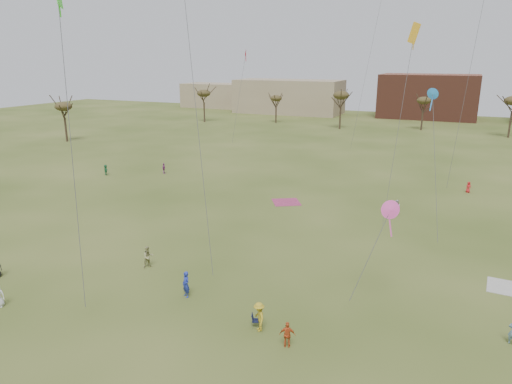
% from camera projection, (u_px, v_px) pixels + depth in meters
% --- Properties ---
extents(ground, '(260.00, 260.00, 0.00)m').
position_uv_depth(ground, '(180.00, 322.00, 29.92)').
color(ground, '#364916').
rests_on(ground, ground).
extents(flyer_near_right, '(0.83, 0.74, 1.90)m').
position_uv_depth(flyer_near_right, '(186.00, 284.00, 32.81)').
color(flyer_near_right, '#22329F').
rests_on(flyer_near_right, ground).
extents(spectator_fore_a, '(1.01, 0.64, 1.60)m').
position_uv_depth(spectator_fore_a, '(287.00, 335.00, 27.09)').
color(spectator_fore_a, '#CC5323').
rests_on(spectator_fore_a, ground).
extents(spectator_fore_b, '(1.01, 1.08, 1.77)m').
position_uv_depth(spectator_fore_b, '(148.00, 257.00, 37.52)').
color(spectator_fore_b, '#9A9862').
rests_on(spectator_fore_b, ground).
extents(flyer_mid_b, '(1.30, 1.38, 1.87)m').
position_uv_depth(flyer_mid_b, '(259.00, 317.00, 28.72)').
color(flyer_mid_b, gold).
rests_on(flyer_mid_b, ground).
extents(spectator_mid_d, '(0.59, 0.97, 1.55)m').
position_uv_depth(spectator_mid_d, '(164.00, 168.00, 68.29)').
color(spectator_mid_d, '#963E89').
rests_on(spectator_mid_d, ground).
extents(spectator_mid_e, '(0.98, 1.01, 1.64)m').
position_uv_depth(spectator_mid_e, '(397.00, 207.00, 50.17)').
color(spectator_mid_e, silver).
rests_on(spectator_mid_e, ground).
extents(flyer_far_a, '(1.35, 1.26, 1.51)m').
position_uv_depth(flyer_far_a, '(106.00, 170.00, 67.46)').
color(flyer_far_a, '#287948').
rests_on(flyer_far_a, ground).
extents(flyer_far_b, '(0.82, 0.72, 1.40)m').
position_uv_depth(flyer_far_b, '(468.00, 187.00, 58.56)').
color(flyer_far_b, red).
rests_on(flyer_far_b, ground).
extents(blanket_cream, '(2.86, 2.86, 0.03)m').
position_uv_depth(blanket_cream, '(507.00, 288.00, 34.32)').
color(blanket_cream, beige).
rests_on(blanket_cream, ground).
extents(blanket_plum, '(4.21, 4.21, 0.03)m').
position_uv_depth(blanket_plum, '(286.00, 202.00, 54.78)').
color(blanket_plum, '#A4325F').
rests_on(blanket_plum, ground).
extents(camp_chair_center, '(0.69, 0.66, 0.87)m').
position_uv_depth(camp_chair_center, '(256.00, 323.00, 29.30)').
color(camp_chair_center, '#141939').
rests_on(camp_chair_center, ground).
extents(tree_line, '(117.44, 49.32, 8.91)m').
position_uv_depth(tree_line, '(373.00, 103.00, 98.56)').
color(tree_line, '#3A2B1E').
rests_on(tree_line, ground).
extents(building_tan, '(32.00, 14.00, 10.00)m').
position_uv_depth(building_tan, '(289.00, 97.00, 143.24)').
color(building_tan, '#937F60').
rests_on(building_tan, ground).
extents(building_brick, '(26.00, 16.00, 12.00)m').
position_uv_depth(building_brick, '(428.00, 96.00, 131.68)').
color(building_brick, brown).
rests_on(building_brick, ground).
extents(building_tan_west, '(20.00, 12.00, 8.00)m').
position_uv_depth(building_tan_west, '(214.00, 95.00, 161.42)').
color(building_tan_west, '#937F60').
rests_on(building_tan_west, ground).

